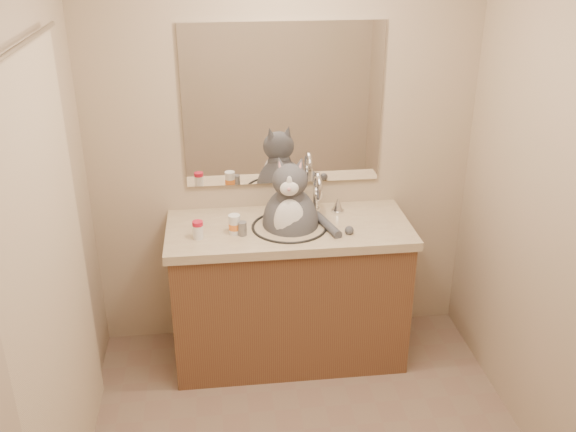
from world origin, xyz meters
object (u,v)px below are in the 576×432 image
Objects in this scene: cat at (291,219)px; pill_bottle_redcap at (198,230)px; grey_canister at (242,229)px; pill_bottle_orange at (234,225)px.

cat reaches higher than pill_bottle_redcap.
pill_bottle_redcap is at bearing -158.41° from cat.
pill_bottle_redcap reaches higher than grey_canister.
pill_bottle_orange is 0.05m from grey_canister.
grey_canister is (-0.27, -0.09, -0.00)m from cat.
pill_bottle_orange is at bearing 10.30° from pill_bottle_redcap.
pill_bottle_redcap is (-0.50, -0.10, 0.01)m from cat.
pill_bottle_redcap is 0.91× the size of pill_bottle_orange.
pill_bottle_orange reaches higher than grey_canister.
pill_bottle_redcap is 0.23m from grey_canister.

